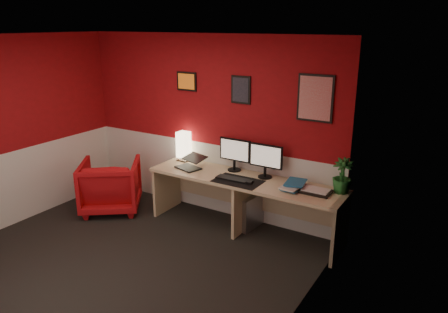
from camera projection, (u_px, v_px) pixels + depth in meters
ground at (125, 262)px, 4.90m from camera, size 4.00×3.50×0.01m
ceiling at (107, 37)px, 4.15m from camera, size 4.00×3.50×0.01m
wall_back at (208, 126)px, 5.96m from camera, size 4.00×0.01×2.50m
wall_left at (4, 134)px, 5.52m from camera, size 0.01×3.50×2.50m
wall_right at (293, 197)px, 3.54m from camera, size 0.01×3.50×2.50m
wainscot_back at (208, 177)px, 6.18m from camera, size 4.00×0.01×1.00m
wainscot_left at (13, 188)px, 5.74m from camera, size 0.01×3.50×1.00m
wainscot_right at (288, 276)px, 3.77m from camera, size 0.01×3.50×1.00m
desk at (244, 205)px, 5.55m from camera, size 2.60×0.65×0.73m
shoji_lamp at (184, 147)px, 6.11m from camera, size 0.16×0.16×0.40m
laptop at (188, 161)px, 5.79m from camera, size 0.38×0.31×0.22m
monitor_left at (234, 150)px, 5.66m from camera, size 0.45×0.06×0.58m
monitor_right at (266, 156)px, 5.40m from camera, size 0.45×0.06×0.58m
desk_mat at (238, 181)px, 5.35m from camera, size 0.60×0.38×0.01m
keyboard at (232, 179)px, 5.40m from camera, size 0.43×0.16×0.02m
mouse at (250, 182)px, 5.26m from camera, size 0.07×0.11×0.03m
book_bottom at (286, 186)px, 5.16m from camera, size 0.26×0.32×0.03m
book_middle at (284, 185)px, 5.13m from camera, size 0.24×0.31×0.02m
book_top at (286, 181)px, 5.17m from camera, size 0.27×0.34×0.03m
zen_tray at (316, 192)px, 4.99m from camera, size 0.35×0.25×0.03m
potted_plant at (342, 176)px, 4.95m from camera, size 0.25×0.25×0.41m
pc_tower at (250, 211)px, 5.71m from camera, size 0.25×0.47×0.45m
armchair at (111, 185)px, 6.19m from camera, size 1.13×1.14×0.75m
art_left at (187, 81)px, 5.93m from camera, size 0.32×0.02×0.26m
art_center at (241, 90)px, 5.51m from camera, size 0.28×0.02×0.36m
art_right at (315, 98)px, 5.02m from camera, size 0.44×0.02×0.56m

